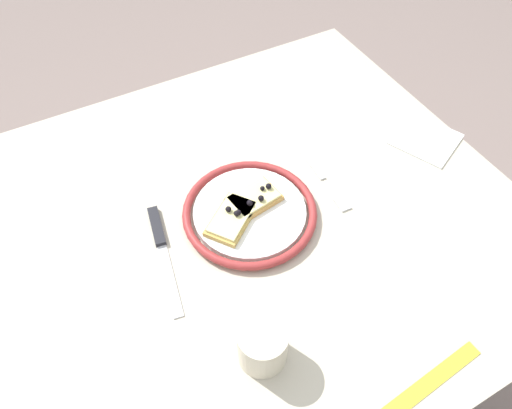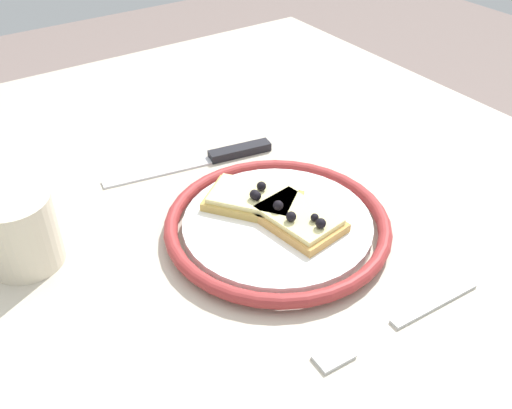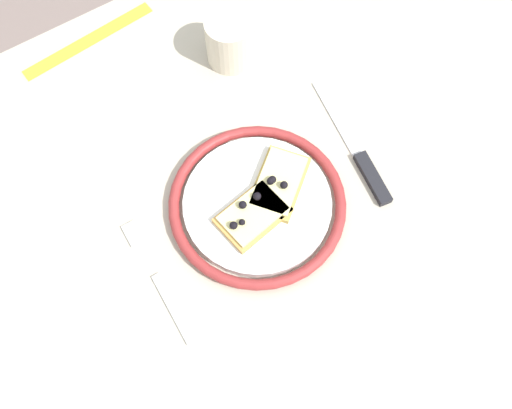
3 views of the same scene
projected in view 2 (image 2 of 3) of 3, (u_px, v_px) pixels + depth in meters
name	position (u px, v px, depth m)	size (l,w,h in m)	color
dining_table	(257.00, 260.00, 0.73)	(1.13, 0.95, 0.73)	#BCB29E
plate	(276.00, 226.00, 0.65)	(0.26, 0.26, 0.02)	white
pizza_slice_near	(298.00, 218.00, 0.64)	(0.11, 0.08, 0.03)	tan
pizza_slice_far	(252.00, 198.00, 0.67)	(0.13, 0.12, 0.03)	tan
knife	(218.00, 156.00, 0.79)	(0.06, 0.24, 0.01)	silver
fork	(399.00, 322.00, 0.55)	(0.03, 0.20, 0.00)	silver
cup	(20.00, 232.00, 0.60)	(0.08, 0.08, 0.08)	beige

